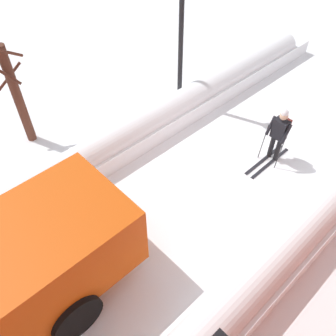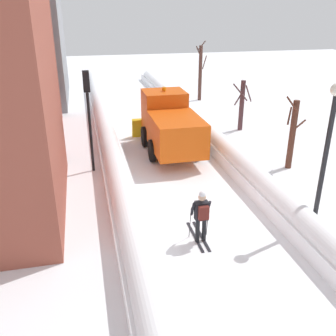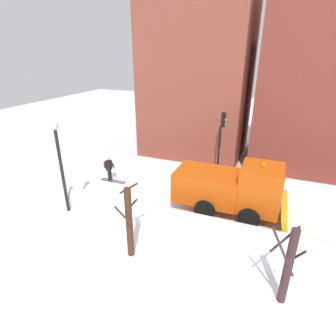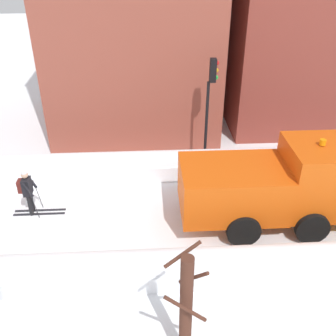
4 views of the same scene
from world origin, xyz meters
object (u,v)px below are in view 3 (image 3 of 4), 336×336
object	(u,v)px
plow_truck	(232,188)
skier	(109,167)
traffic_light_pole	(222,134)
bare_tree_near	(129,222)
bare_tree_mid	(288,265)
street_lamp	(60,157)

from	to	relation	value
plow_truck	skier	bearing A→B (deg)	-96.24
plow_truck	skier	size ratio (longest dim) A/B	3.31
plow_truck	traffic_light_pole	xyz separation A→B (m)	(-4.02, -1.53, 1.70)
plow_truck	traffic_light_pole	distance (m)	4.63
traffic_light_pole	bare_tree_near	xyz separation A→B (m)	(8.99, -1.81, -1.50)
traffic_light_pole	bare_tree_near	distance (m)	9.29
skier	bare_tree_mid	size ratio (longest dim) A/B	0.60
street_lamp	bare_tree_mid	bearing A→B (deg)	80.17
plow_truck	street_lamp	size ratio (longest dim) A/B	1.21
street_lamp	traffic_light_pole	bearing A→B (deg)	136.92
traffic_light_pole	skier	bearing A→B (deg)	-65.02
skier	bare_tree_mid	xyz separation A→B (m)	(5.97, 10.94, 0.58)
plow_truck	traffic_light_pole	bearing A→B (deg)	-159.19
traffic_light_pole	street_lamp	xyz separation A→B (m)	(7.20, -6.73, -0.02)
skier	traffic_light_pole	xyz separation A→B (m)	(-3.12, 6.70, 2.17)
plow_truck	bare_tree_near	distance (m)	5.98
skier	bare_tree_near	bearing A→B (deg)	39.85
plow_truck	bare_tree_near	bearing A→B (deg)	-33.88
skier	plow_truck	bearing A→B (deg)	83.76
traffic_light_pole	street_lamp	world-z (taller)	street_lamp
street_lamp	bare_tree_near	xyz separation A→B (m)	(1.79, 4.92, -1.48)
street_lamp	skier	bearing A→B (deg)	179.58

